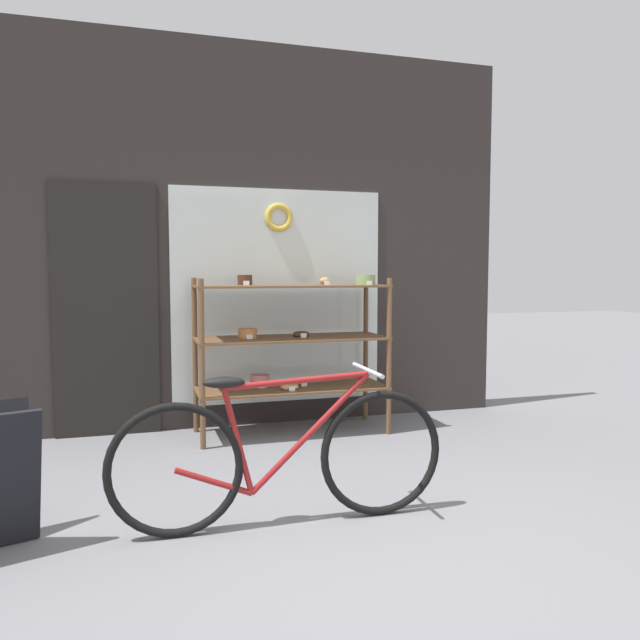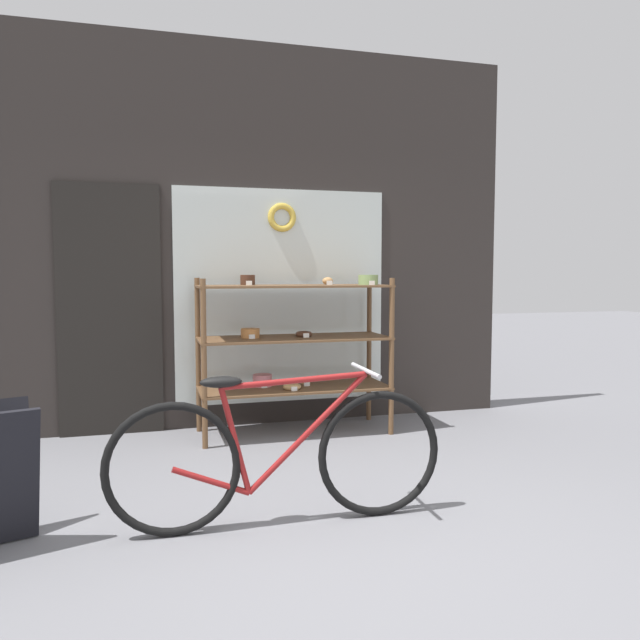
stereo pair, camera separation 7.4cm
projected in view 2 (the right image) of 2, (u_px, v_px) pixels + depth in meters
name	position (u px, v px, depth m)	size (l,w,h in m)	color
ground_plane	(356.00, 547.00, 3.11)	(30.00, 30.00, 0.00)	slate
storefront_facade	(254.00, 242.00, 5.53)	(4.68, 0.13, 3.36)	#2D2826
display_case	(294.00, 339.00, 5.26)	(1.60, 0.59, 1.34)	brown
bicycle	(279.00, 457.00, 3.35)	(1.84, 0.46, 0.84)	black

